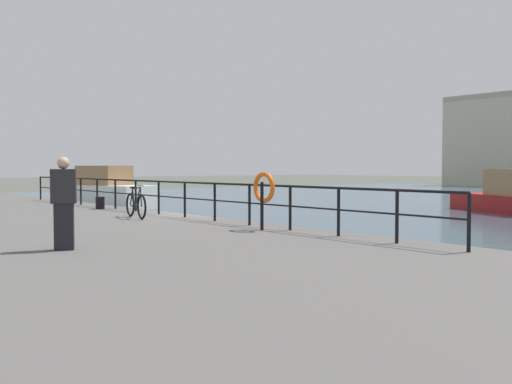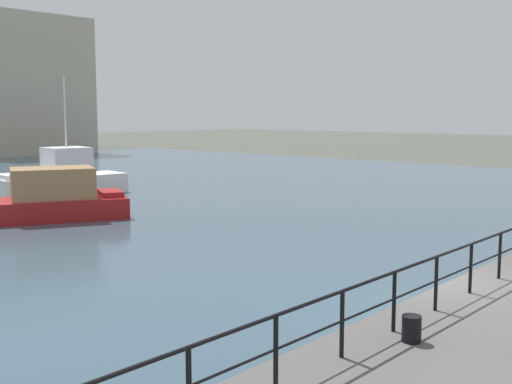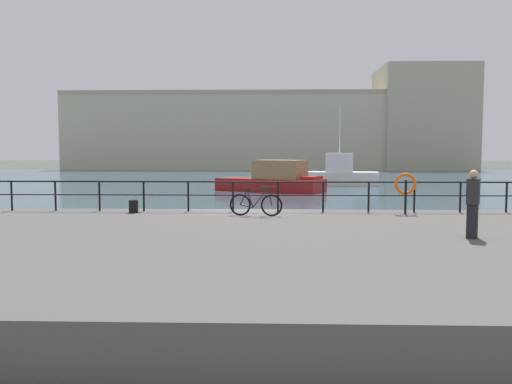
{
  "view_description": "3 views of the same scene",
  "coord_description": "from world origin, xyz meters",
  "views": [
    {
      "loc": [
        16.57,
        -10.31,
        2.32
      ],
      "look_at": [
        -0.49,
        3.21,
        1.43
      ],
      "focal_mm": 42.48,
      "sensor_mm": 36.0,
      "label": 1
    },
    {
      "loc": [
        -13.25,
        -6.08,
        4.57
      ],
      "look_at": [
        -0.33,
        5.41,
        2.43
      ],
      "focal_mm": 45.02,
      "sensor_mm": 36.0,
      "label": 2
    },
    {
      "loc": [
        0.9,
        -19.7,
        3.03
      ],
      "look_at": [
        0.16,
        3.33,
        1.18
      ],
      "focal_mm": 38.04,
      "sensor_mm": 36.0,
      "label": 3
    }
  ],
  "objects": [
    {
      "name": "ground_plane",
      "position": [
        0.0,
        0.0,
        0.0
      ],
      "size": [
        240.0,
        240.0,
        0.0
      ],
      "primitive_type": "plane",
      "color": "#4C5147"
    },
    {
      "name": "mooring_bollard",
      "position": [
        -3.93,
        -1.22,
        1.04
      ],
      "size": [
        0.32,
        0.32,
        0.44
      ],
      "primitive_type": "cylinder",
      "color": "black",
      "rests_on": "quay_promenade"
    },
    {
      "name": "quay_railing",
      "position": [
        -0.52,
        -0.75,
        1.55
      ],
      "size": [
        22.23,
        0.07,
        1.08
      ],
      "color": "black",
      "rests_on": "quay_promenade"
    },
    {
      "name": "moored_small_launch",
      "position": [
        0.95,
        18.81,
        0.86
      ],
      "size": [
        8.04,
        5.73,
        2.23
      ],
      "rotation": [
        0.0,
        0.0,
        -0.46
      ],
      "color": "maroon",
      "rests_on": "water_basin"
    },
    {
      "name": "moored_cabin_cruiser",
      "position": [
        6.09,
        25.55,
        0.94
      ],
      "size": [
        7.27,
        3.34,
        6.57
      ],
      "rotation": [
        0.0,
        0.0,
        3.01
      ],
      "color": "white",
      "rests_on": "water_basin"
    }
  ]
}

